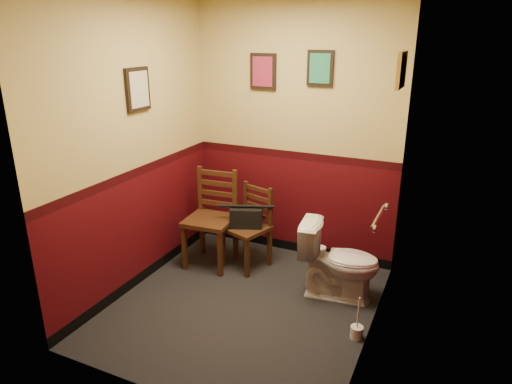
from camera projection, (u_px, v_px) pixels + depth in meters
floor at (244, 305)px, 4.12m from camera, size 2.20×2.40×0.00m
wall_back at (295, 132)px, 4.70m from camera, size 2.20×0.00×2.70m
wall_front at (152, 210)px, 2.65m from camera, size 2.20×0.00×2.70m
wall_left at (134, 147)px, 4.11m from camera, size 0.00×2.40×2.70m
wall_right at (382, 178)px, 3.24m from camera, size 0.00×2.40×2.70m
grab_bar at (379, 217)px, 3.60m from camera, size 0.05×0.56×0.06m
framed_print_back_a at (263, 72)px, 4.62m from camera, size 0.28×0.04×0.36m
framed_print_back_b at (320, 68)px, 4.37m from camera, size 0.26×0.04×0.34m
framed_print_left at (138, 89)px, 4.02m from camera, size 0.04×0.30×0.38m
framed_print_right at (401, 70)px, 3.53m from camera, size 0.04×0.34×0.28m
toilet at (339, 262)px, 4.15m from camera, size 0.77×0.48×0.71m
toilet_brush at (357, 331)px, 3.65m from camera, size 0.10×0.10×0.37m
chair_left at (212, 218)px, 4.73m from camera, size 0.50×0.50×1.00m
chair_right at (249, 227)px, 4.70m from camera, size 0.50×0.50×0.85m
handbag at (246, 217)px, 4.63m from camera, size 0.36×0.27×0.24m
tp_stack at (320, 258)px, 4.77m from camera, size 0.26×0.13×0.22m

